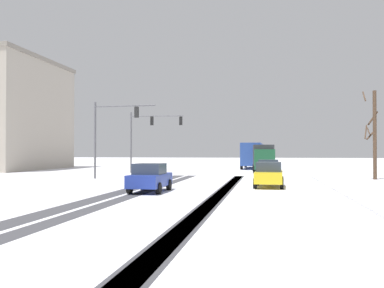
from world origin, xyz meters
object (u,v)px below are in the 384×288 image
car_yellow_cab_second (269,175)px  car_blue_third (150,178)px  traffic_signal_far_left (149,130)px  car_dark_green_lead (269,169)px  box_truck_delivery (263,157)px  bare_tree_sidewalk_far (374,132)px  bus_oncoming (253,154)px  traffic_signal_near_left (111,127)px

car_yellow_cab_second → car_blue_third: (-6.69, -4.40, 0.00)m
traffic_signal_far_left → car_dark_green_lead: (12.56, -8.96, -3.82)m
car_dark_green_lead → box_truck_delivery: 12.37m
car_yellow_cab_second → bare_tree_sidewalk_far: bearing=47.0°
car_yellow_cab_second → bus_oncoming: (-1.94, 30.89, 1.18)m
traffic_signal_near_left → box_truck_delivery: (12.59, 13.64, -2.76)m
bare_tree_sidewalk_far → car_yellow_cab_second: bearing=-133.0°
car_dark_green_lead → car_yellow_cab_second: same height
traffic_signal_near_left → bare_tree_sidewalk_far: size_ratio=0.88×
traffic_signal_far_left → bare_tree_sidewalk_far: bearing=-19.6°
box_truck_delivery → traffic_signal_near_left: bearing=-132.7°
traffic_signal_far_left → bus_oncoming: 17.85m
traffic_signal_far_left → box_truck_delivery: (12.08, 3.38, -3.00)m
car_dark_green_lead → box_truck_delivery: bearing=92.2°
traffic_signal_near_left → car_dark_green_lead: size_ratio=1.56×
traffic_signal_far_left → car_blue_third: bearing=-74.6°
car_blue_third → bare_tree_sidewalk_far: bare_tree_sidewalk_far is taller
traffic_signal_far_left → car_blue_third: size_ratio=1.59×
bus_oncoming → bare_tree_sidewalk_far: bearing=-64.0°
traffic_signal_near_left → car_blue_third: (6.35, -10.90, -3.57)m
car_yellow_cab_second → box_truck_delivery: size_ratio=0.56×
traffic_signal_near_left → bare_tree_sidewalk_far: bare_tree_sidewalk_far is taller
traffic_signal_near_left → car_yellow_cab_second: bearing=-26.5°
traffic_signal_far_left → car_blue_third: (5.83, -21.16, -3.82)m
box_truck_delivery → bare_tree_sidewalk_far: (9.05, -10.91, 2.22)m
traffic_signal_near_left → car_dark_green_lead: (13.07, 1.30, -3.57)m
car_yellow_cab_second → bus_oncoming: bearing=93.6°
car_yellow_cab_second → bare_tree_sidewalk_far: 12.98m
bare_tree_sidewalk_far → car_blue_third: bearing=-138.3°
bus_oncoming → box_truck_delivery: size_ratio=1.48×
car_blue_third → bare_tree_sidewalk_far: size_ratio=0.56×
car_yellow_cab_second → box_truck_delivery: (-0.45, 20.14, 0.82)m
traffic_signal_far_left → traffic_signal_near_left: bearing=-92.9°
car_yellow_cab_second → bare_tree_sidewalk_far: bare_tree_sidewalk_far is taller
traffic_signal_far_left → bus_oncoming: bearing=53.2°
box_truck_delivery → car_dark_green_lead: bearing=-87.8°
traffic_signal_near_left → car_yellow_cab_second: (13.04, -6.50, -3.57)m
bus_oncoming → bare_tree_sidewalk_far: 24.16m
traffic_signal_near_left → traffic_signal_far_left: bearing=87.1°
bus_oncoming → bare_tree_sidewalk_far: size_ratio=1.50×
bare_tree_sidewalk_far → traffic_signal_near_left: bearing=-172.8°
traffic_signal_near_left → car_blue_third: 13.11m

